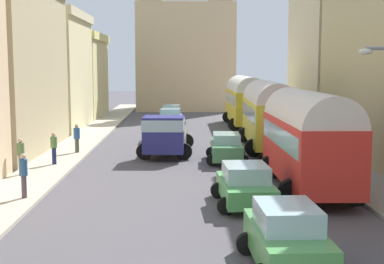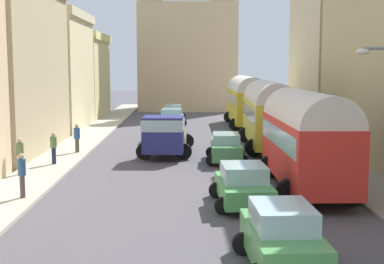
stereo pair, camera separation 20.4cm
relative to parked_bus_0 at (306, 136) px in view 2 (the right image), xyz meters
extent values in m
plane|color=#4F4B52|center=(-4.50, 13.50, -2.26)|extent=(154.00, 154.00, 0.00)
cube|color=#B2AB98|center=(-11.75, 13.50, -2.19)|extent=(2.50, 70.00, 0.14)
cube|color=gray|center=(2.75, 13.50, -2.19)|extent=(2.50, 70.00, 0.14)
cube|color=tan|center=(-15.17, 10.03, 2.52)|extent=(4.34, 12.09, 9.57)
cube|color=beige|center=(-15.19, 21.85, 2.10)|extent=(4.38, 9.94, 8.72)
cube|color=beige|center=(-15.19, 21.85, 6.79)|extent=(4.82, 9.94, 0.66)
cube|color=#D8C588|center=(-15.11, 32.24, 1.51)|extent=(4.22, 10.22, 7.54)
cube|color=#DAD17C|center=(-15.11, 32.24, 5.65)|extent=(4.64, 10.22, 0.74)
cube|color=beige|center=(6.48, 19.20, 3.58)|extent=(4.97, 10.14, 11.69)
cube|color=tan|center=(-4.50, 41.22, 3.82)|extent=(11.15, 6.56, 12.17)
cube|color=tan|center=(-8.40, 39.58, 6.67)|extent=(2.70, 2.70, 17.87)
cube|color=tan|center=(-0.60, 39.58, 6.67)|extent=(2.70, 2.70, 17.87)
cube|color=red|center=(0.00, 0.00, -0.55)|extent=(2.39, 8.07, 2.43)
cylinder|color=silver|center=(0.00, 0.00, 0.66)|extent=(2.34, 7.91, 2.32)
cube|color=#99B7C6|center=(0.00, 0.00, -0.02)|extent=(2.43, 7.43, 0.78)
cylinder|color=black|center=(-1.12, 2.50, -1.76)|extent=(1.00, 0.35, 1.00)
cylinder|color=black|center=(1.13, 2.50, -1.76)|extent=(1.00, 0.35, 1.00)
cylinder|color=black|center=(-1.13, -2.50, -1.76)|extent=(1.00, 0.35, 1.00)
cylinder|color=black|center=(1.12, -2.50, -1.76)|extent=(1.00, 0.35, 1.00)
cube|color=yellow|center=(0.19, 11.10, -0.51)|extent=(2.75, 9.22, 2.51)
cylinder|color=silver|center=(0.19, 11.10, 0.74)|extent=(2.69, 9.04, 2.33)
cube|color=#99B7C6|center=(0.19, 11.10, 0.04)|extent=(2.76, 8.49, 0.80)
cylinder|color=black|center=(-0.82, 13.98, -1.76)|extent=(1.00, 0.35, 1.00)
cylinder|color=black|center=(1.44, 13.88, -1.76)|extent=(1.00, 0.35, 1.00)
cylinder|color=black|center=(-1.05, 8.32, -1.76)|extent=(1.00, 0.35, 1.00)
cylinder|color=black|center=(1.21, 8.23, -1.76)|extent=(1.00, 0.35, 1.00)
cube|color=gold|center=(0.27, 23.65, -0.47)|extent=(2.47, 9.91, 2.58)
cylinder|color=silver|center=(0.27, 23.65, 0.82)|extent=(2.42, 9.71, 2.34)
cube|color=#99B7C6|center=(0.27, 23.65, 0.10)|extent=(2.51, 9.12, 0.83)
cylinder|color=black|center=(-0.84, 26.73, -1.76)|extent=(1.00, 0.35, 1.00)
cylinder|color=black|center=(1.43, 26.71, -1.76)|extent=(1.00, 0.35, 1.00)
cylinder|color=black|center=(-0.89, 20.60, -1.76)|extent=(1.00, 0.35, 1.00)
cylinder|color=black|center=(1.38, 20.58, -1.76)|extent=(1.00, 0.35, 1.00)
cube|color=navy|center=(-6.08, 7.25, -0.85)|extent=(2.26, 2.10, 1.94)
cube|color=#99B7C6|center=(-6.08, 7.25, -0.30)|extent=(2.30, 2.18, 0.62)
cube|color=brown|center=(-5.92, 10.68, -1.54)|extent=(2.39, 4.96, 0.55)
ellipsoid|color=silver|center=(-5.49, 10.63, -1.03)|extent=(0.90, 1.02, 0.47)
ellipsoid|color=beige|center=(-5.41, 11.21, -1.00)|extent=(1.00, 1.00, 0.52)
ellipsoid|color=beige|center=(-5.41, 12.34, -1.01)|extent=(0.97, 0.82, 0.51)
ellipsoid|color=beige|center=(-6.32, 10.74, -0.73)|extent=(1.08, 1.05, 0.44)
cylinder|color=black|center=(-4.99, 7.41, -1.81)|extent=(0.90, 0.31, 0.90)
cylinder|color=black|center=(-7.15, 7.51, -1.81)|extent=(0.90, 0.31, 0.90)
cylinder|color=black|center=(-4.80, 11.52, -1.81)|extent=(0.90, 0.31, 0.90)
cylinder|color=black|center=(-6.96, 11.62, -1.81)|extent=(0.90, 0.31, 0.90)
cube|color=#3496CC|center=(-6.43, 15.20, -1.58)|extent=(1.68, 3.82, 0.83)
cube|color=#A2B1C1|center=(-6.43, 15.20, -0.93)|extent=(1.42, 2.01, 0.46)
cylinder|color=black|center=(-5.72, 14.00, -1.96)|extent=(0.60, 0.21, 0.60)
cylinder|color=black|center=(-7.24, 14.07, -1.96)|extent=(0.60, 0.21, 0.60)
cylinder|color=black|center=(-5.62, 16.33, -1.96)|extent=(0.60, 0.21, 0.60)
cylinder|color=black|center=(-7.14, 16.39, -1.96)|extent=(0.60, 0.21, 0.60)
cube|color=gray|center=(-5.97, 22.56, -1.62)|extent=(2.03, 4.26, 0.75)
cube|color=#93C3D2|center=(-5.97, 22.56, -0.95)|extent=(1.69, 2.25, 0.58)
cylinder|color=black|center=(-5.17, 21.22, -1.96)|extent=(0.60, 0.21, 0.60)
cylinder|color=black|center=(-6.94, 21.33, -1.96)|extent=(0.60, 0.21, 0.60)
cylinder|color=black|center=(-5.00, 23.79, -1.96)|extent=(0.60, 0.21, 0.60)
cylinder|color=black|center=(-6.78, 23.90, -1.96)|extent=(0.60, 0.21, 0.60)
cube|color=slate|center=(-5.97, 28.90, -1.61)|extent=(1.94, 4.24, 0.76)
cube|color=#91B5C2|center=(-5.97, 28.90, -0.99)|extent=(1.59, 2.25, 0.49)
cylinder|color=black|center=(-5.26, 27.56, -1.96)|extent=(0.60, 0.21, 0.60)
cylinder|color=black|center=(-6.88, 27.69, -1.96)|extent=(0.60, 0.21, 0.60)
cylinder|color=black|center=(-5.06, 30.10, -1.96)|extent=(0.60, 0.21, 0.60)
cylinder|color=black|center=(-6.67, 30.23, -1.96)|extent=(0.60, 0.21, 0.60)
cube|color=#4D964C|center=(-2.56, -8.66, -1.58)|extent=(1.72, 3.75, 0.83)
cube|color=#9DBEC8|center=(-2.56, -8.66, -0.88)|extent=(1.47, 1.97, 0.58)
cylinder|color=black|center=(-3.40, -7.53, -1.96)|extent=(0.60, 0.21, 0.60)
cylinder|color=black|center=(-1.79, -7.49, -1.96)|extent=(0.60, 0.21, 0.60)
cube|color=#4B9D52|center=(-2.81, -2.37, -1.67)|extent=(1.89, 3.81, 0.66)
cube|color=#A1C3C8|center=(-2.81, -2.37, -1.04)|extent=(1.61, 2.01, 0.60)
cylinder|color=black|center=(-3.73, -1.24, -1.96)|extent=(0.60, 0.21, 0.60)
cylinder|color=black|center=(-1.98, -1.18, -1.96)|extent=(0.60, 0.21, 0.60)
cylinder|color=black|center=(-3.65, -3.57, -1.96)|extent=(0.60, 0.21, 0.60)
cylinder|color=black|center=(-1.90, -3.50, -1.96)|extent=(0.60, 0.21, 0.60)
cube|color=#498A56|center=(-2.73, 6.69, -1.61)|extent=(1.72, 4.05, 0.77)
cube|color=#8EBDC0|center=(-2.73, 6.69, -0.98)|extent=(1.46, 2.13, 0.49)
cylinder|color=black|center=(-3.46, 7.96, -1.96)|extent=(0.60, 0.21, 0.60)
cylinder|color=black|center=(-1.90, 7.89, -1.96)|extent=(0.60, 0.21, 0.60)
cylinder|color=black|center=(-3.56, 5.48, -1.96)|extent=(0.60, 0.21, 0.60)
cylinder|color=black|center=(-2.00, 5.42, -1.96)|extent=(0.60, 0.21, 0.60)
cylinder|color=slate|center=(-12.48, 2.80, -2.19)|extent=(0.18, 0.18, 0.14)
cylinder|color=slate|center=(-12.48, 2.80, -1.67)|extent=(0.30, 0.30, 0.90)
cylinder|color=#546D42|center=(-12.48, 2.80, -0.94)|extent=(0.47, 0.47, 0.56)
sphere|color=tan|center=(-12.48, 2.80, -0.56)|extent=(0.20, 0.20, 0.20)
cylinder|color=#4E3C49|center=(-11.09, -1.60, -2.19)|extent=(0.17, 0.17, 0.14)
cylinder|color=#4E3C49|center=(-11.09, -1.60, -1.70)|extent=(0.27, 0.27, 0.85)
cylinder|color=#2D5281|center=(-11.09, -1.60, -0.96)|extent=(0.42, 0.42, 0.62)
sphere|color=#C7AC88|center=(-11.09, -1.60, -0.54)|extent=(0.22, 0.22, 0.22)
cylinder|color=#454B3A|center=(-11.14, 9.16, -2.19)|extent=(0.20, 0.20, 0.14)
cylinder|color=#454B3A|center=(-11.14, 9.16, -1.73)|extent=(0.33, 0.33, 0.79)
cylinder|color=#2C538C|center=(-11.14, 9.16, -1.02)|extent=(0.50, 0.50, 0.63)
sphere|color=tan|center=(-11.14, 9.16, -0.60)|extent=(0.22, 0.22, 0.22)
cylinder|color=#1B224D|center=(-11.58, 5.42, -2.19)|extent=(0.18, 0.18, 0.14)
cylinder|color=#1B224D|center=(-11.58, 5.42, -1.70)|extent=(0.31, 0.31, 0.85)
cylinder|color=#567A44|center=(-11.58, 5.42, -1.00)|extent=(0.47, 0.47, 0.56)
sphere|color=tan|center=(-11.58, 5.42, -0.62)|extent=(0.21, 0.21, 0.21)
cylinder|color=gray|center=(1.32, -4.57, 3.36)|extent=(1.35, 0.11, 0.11)
ellipsoid|color=silver|center=(0.65, -4.57, 3.26)|extent=(0.44, 0.28, 0.20)
camera|label=1|loc=(-5.22, -21.46, 2.80)|focal=50.05mm
camera|label=2|loc=(-5.02, -21.47, 2.80)|focal=50.05mm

